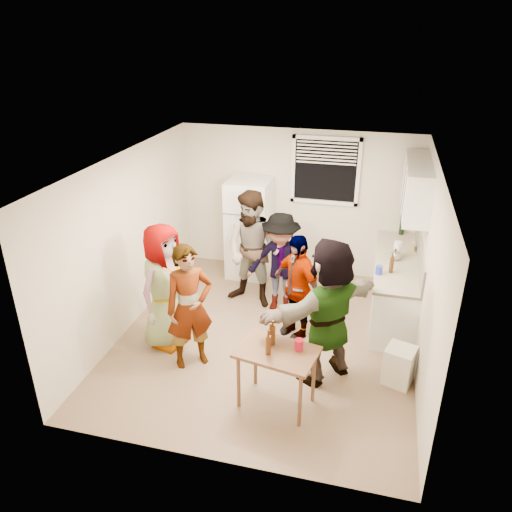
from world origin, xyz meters
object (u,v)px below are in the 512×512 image
(beer_bottle_counter, at_px, (391,273))
(guest_back_right, at_px, (279,308))
(guest_orange, at_px, (324,374))
(guest_grey, at_px, (169,341))
(refrigerator, at_px, (249,228))
(guest_black, at_px, (295,334))
(beer_bottle_table, at_px, (270,345))
(guest_back_left, at_px, (253,303))
(trash_bin, at_px, (399,365))
(red_cup, at_px, (299,350))
(blue_cup, at_px, (378,274))
(serving_table, at_px, (276,403))
(guest_stripe, at_px, (193,361))
(kettle, at_px, (394,260))
(wine_bottle, at_px, (401,234))

(beer_bottle_counter, distance_m, guest_back_right, 1.83)
(guest_back_right, relative_size, guest_orange, 0.84)
(guest_grey, relative_size, guest_orange, 0.94)
(beer_bottle_counter, relative_size, guest_back_right, 0.14)
(refrigerator, bearing_deg, guest_black, -56.25)
(beer_bottle_table, bearing_deg, guest_back_left, 109.58)
(trash_bin, height_order, beer_bottle_table, beer_bottle_table)
(red_cup, bearing_deg, blue_cup, 65.98)
(serving_table, bearing_deg, guest_stripe, 157.77)
(guest_grey, height_order, guest_back_right, guest_back_right)
(blue_cup, xyz_separation_m, guest_back_left, (-1.86, 0.30, -0.90))
(refrigerator, distance_m, beer_bottle_counter, 2.64)
(serving_table, height_order, guest_grey, serving_table)
(red_cup, distance_m, guest_back_right, 2.25)
(guest_back_left, xyz_separation_m, guest_orange, (1.31, -1.50, 0.00))
(trash_bin, distance_m, guest_back_right, 2.25)
(trash_bin, relative_size, serving_table, 0.56)
(refrigerator, xyz_separation_m, guest_grey, (-0.54, -2.31, -0.85))
(guest_stripe, xyz_separation_m, guest_back_left, (0.39, 1.66, 0.00))
(refrigerator, relative_size, guest_back_left, 0.93)
(beer_bottle_table, bearing_deg, guest_black, 87.81)
(guest_grey, xyz_separation_m, guest_back_left, (0.87, 1.32, 0.00))
(serving_table, xyz_separation_m, guest_back_right, (-0.40, 2.11, 0.00))
(guest_black, height_order, guest_orange, guest_orange)
(trash_bin, xyz_separation_m, guest_back_right, (-1.77, 1.36, -0.25))
(kettle, distance_m, red_cup, 2.52)
(serving_table, relative_size, beer_bottle_table, 4.10)
(guest_grey, bearing_deg, kettle, -45.74)
(kettle, bearing_deg, beer_bottle_table, -122.99)
(trash_bin, relative_size, guest_back_right, 0.31)
(wine_bottle, distance_m, serving_table, 3.77)
(serving_table, xyz_separation_m, guest_stripe, (-1.22, 0.50, 0.00))
(guest_grey, xyz_separation_m, guest_orange, (2.18, -0.18, 0.00))
(guest_black, bearing_deg, refrigerator, 163.30)
(refrigerator, bearing_deg, kettle, -17.66)
(guest_stripe, relative_size, guest_orange, 0.89)
(guest_grey, bearing_deg, red_cup, -95.01)
(guest_grey, bearing_deg, guest_orange, -78.16)
(red_cup, relative_size, guest_back_left, 0.07)
(red_cup, height_order, guest_grey, red_cup)
(wine_bottle, relative_size, guest_back_right, 0.21)
(guest_back_right, bearing_deg, refrigerator, 127.42)
(guest_stripe, height_order, guest_orange, guest_orange)
(beer_bottle_counter, distance_m, guest_stripe, 2.95)
(beer_bottle_table, relative_size, guest_back_left, 0.12)
(kettle, distance_m, wine_bottle, 1.02)
(red_cup, bearing_deg, guest_grey, 158.46)
(kettle, distance_m, guest_back_left, 2.27)
(blue_cup, relative_size, red_cup, 0.92)
(guest_stripe, relative_size, guest_back_left, 0.90)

